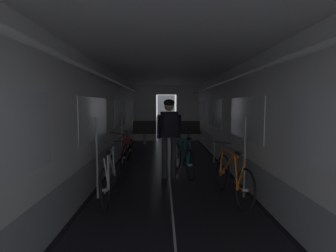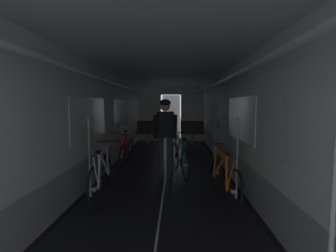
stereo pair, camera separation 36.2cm
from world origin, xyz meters
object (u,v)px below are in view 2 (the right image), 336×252
(bicycle_teal_in_aisle, at_px, (180,158))
(bicycle_orange, at_px, (224,178))
(bench_seat_far_right, at_px, (192,130))
(bicycle_red, at_px, (126,151))
(bench_seat_far_left, at_px, (148,130))
(bicycle_white, at_px, (101,176))
(person_cyclist_aisle, at_px, (165,129))

(bicycle_teal_in_aisle, bearing_deg, bicycle_orange, -65.51)
(bench_seat_far_right, bearing_deg, bicycle_red, -118.56)
(bench_seat_far_left, height_order, bicycle_orange, same)
(bicycle_red, bearing_deg, bicycle_teal_in_aisle, -30.48)
(bicycle_white, bearing_deg, bench_seat_far_left, 88.60)
(bench_seat_far_right, xyz_separation_m, bicycle_orange, (0.14, -6.07, -0.19))
(person_cyclist_aisle, bearing_deg, bicycle_white, -129.78)
(bicycle_orange, height_order, person_cyclist_aisle, person_cyclist_aisle)
(bicycle_white, height_order, person_cyclist_aisle, person_cyclist_aisle)
(bicycle_white, relative_size, bicycle_teal_in_aisle, 1.02)
(bicycle_teal_in_aisle, bearing_deg, bicycle_red, 149.52)
(bicycle_white, xyz_separation_m, bicycle_teal_in_aisle, (1.37, 1.52, 0.00))
(bench_seat_far_left, height_order, bicycle_red, bicycle_red)
(bicycle_white, distance_m, bicycle_teal_in_aisle, 2.05)
(bench_seat_far_right, distance_m, bicycle_red, 4.19)
(bench_seat_far_right, relative_size, person_cyclist_aisle, 0.57)
(bicycle_orange, relative_size, person_cyclist_aisle, 0.98)
(bicycle_white, bearing_deg, person_cyclist_aisle, 50.22)
(bicycle_red, bearing_deg, bicycle_white, -88.71)
(bench_seat_far_right, height_order, bicycle_orange, same)
(bench_seat_far_left, relative_size, bicycle_red, 0.58)
(person_cyclist_aisle, relative_size, bicycle_teal_in_aisle, 1.04)
(bicycle_white, bearing_deg, bicycle_orange, -1.08)
(bicycle_white, bearing_deg, bicycle_teal_in_aisle, 48.01)
(bicycle_orange, xyz_separation_m, bicycle_red, (-2.14, 2.40, -0.00))
(bicycle_red, height_order, person_cyclist_aisle, person_cyclist_aisle)
(bench_seat_far_right, distance_m, bicycle_orange, 6.08)
(bench_seat_far_left, xyz_separation_m, bicycle_teal_in_aisle, (1.22, -4.51, -0.18))
(bench_seat_far_right, height_order, bicycle_teal_in_aisle, bench_seat_far_right)
(person_cyclist_aisle, bearing_deg, bicycle_teal_in_aisle, 39.39)
(bench_seat_far_left, distance_m, bicycle_white, 6.04)
(bicycle_red, height_order, bicycle_teal_in_aisle, bicycle_red)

